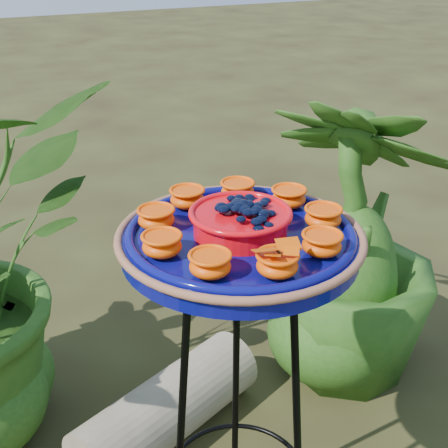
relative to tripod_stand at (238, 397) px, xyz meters
The scene contains 4 objects.
tripod_stand is the anchor object (origin of this frame).
feeder_dish 0.37m from the tripod_stand, 94.49° to the right, with size 0.56×0.56×0.10m.
driftwood_log 0.62m from the tripod_stand, 89.79° to the left, with size 0.20×0.20×0.60m, color gray.
shrub_back_right 0.84m from the tripod_stand, 37.39° to the left, with size 0.54×0.54×0.96m, color #224E14.
Camera 1 is at (-0.33, -0.97, 1.38)m, focal length 50.00 mm.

